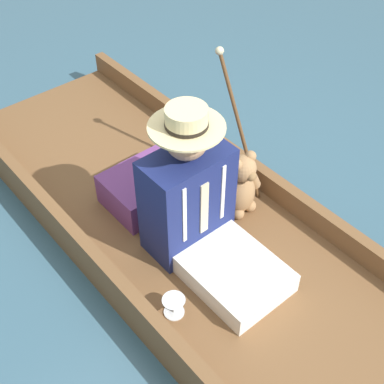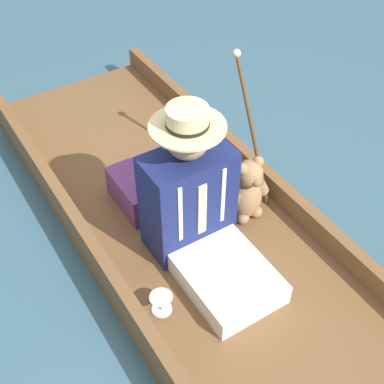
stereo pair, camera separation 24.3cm
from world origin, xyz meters
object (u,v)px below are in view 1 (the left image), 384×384
(teddy_bear, at_px, (242,186))
(walking_cane, at_px, (236,113))
(seated_person, at_px, (198,209))
(wine_glass, at_px, (174,304))

(teddy_bear, xyz_separation_m, walking_cane, (-0.15, -0.22, 0.27))
(seated_person, distance_m, walking_cane, 0.59)
(wine_glass, bearing_deg, teddy_bear, -157.72)
(teddy_bear, bearing_deg, seated_person, 9.04)
(walking_cane, bearing_deg, seated_person, 29.42)
(teddy_bear, distance_m, wine_glass, 0.73)
(teddy_bear, relative_size, walking_cane, 0.50)
(seated_person, bearing_deg, teddy_bear, -174.95)
(seated_person, height_order, wine_glass, seated_person)
(teddy_bear, relative_size, wine_glass, 3.64)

